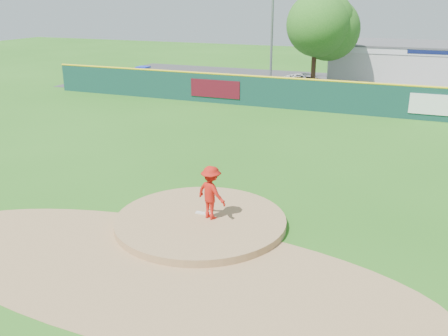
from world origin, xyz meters
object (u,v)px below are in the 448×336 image
at_px(van, 306,81).
at_px(deciduous_tree, 316,31).
at_px(pitcher, 211,193).
at_px(playground_slide, 143,75).
at_px(light_pole_left, 273,8).
at_px(pool_building_grp, 427,64).

distance_m(van, deciduous_tree, 4.04).
bearing_deg(van, pitcher, -149.39).
xyz_separation_m(van, deciduous_tree, (0.64, -0.64, 3.94)).
bearing_deg(playground_slide, van, 11.82).
distance_m(van, light_pole_left, 6.53).
bearing_deg(playground_slide, deciduous_tree, 8.71).
relative_size(playground_slide, light_pole_left, 0.24).
bearing_deg(pitcher, playground_slide, -32.82).
distance_m(pool_building_grp, playground_slide, 23.67).
bearing_deg(playground_slide, light_pole_left, 22.74).
distance_m(pitcher, pool_building_grp, 32.37).
height_order(playground_slide, deciduous_tree, deciduous_tree).
xyz_separation_m(pitcher, van, (-2.97, 25.51, -0.50)).
bearing_deg(light_pole_left, playground_slide, -157.26).
bearing_deg(van, deciduous_tree, -110.83).
bearing_deg(playground_slide, pitcher, -54.62).
distance_m(playground_slide, deciduous_tree, 14.50).
bearing_deg(light_pole_left, van, -22.06).
bearing_deg(pitcher, deciduous_tree, -62.85).
bearing_deg(deciduous_tree, pitcher, -84.65).
height_order(deciduous_tree, light_pole_left, light_pole_left).
bearing_deg(pitcher, pool_building_grp, -78.29).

